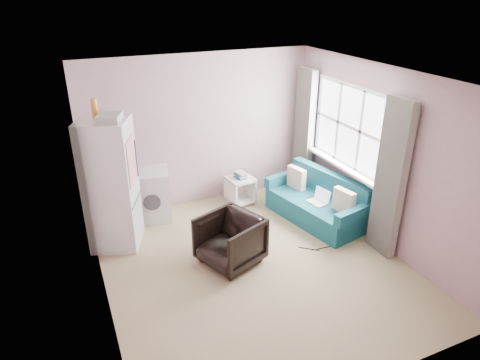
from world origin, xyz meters
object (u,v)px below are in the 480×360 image
at_px(armchair, 230,238).
at_px(washing_machine, 151,193).
at_px(fridge, 111,184).
at_px(side_table, 240,188).
at_px(sofa, 318,203).

relative_size(armchair, washing_machine, 0.93).
distance_m(fridge, side_table, 2.28).
height_order(fridge, washing_machine, fridge).
relative_size(fridge, side_table, 3.71).
bearing_deg(armchair, washing_machine, -179.77).
bearing_deg(washing_machine, armchair, -56.43).
bearing_deg(armchair, fridge, -151.82).
bearing_deg(washing_machine, fridge, -127.95).
bearing_deg(sofa, washing_machine, 143.15).
height_order(washing_machine, side_table, washing_machine).
height_order(armchair, washing_machine, washing_machine).
bearing_deg(side_table, armchair, -118.18).
xyz_separation_m(washing_machine, side_table, (1.49, -0.10, -0.15)).
distance_m(fridge, washing_machine, 0.99).
bearing_deg(fridge, sofa, 11.48).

